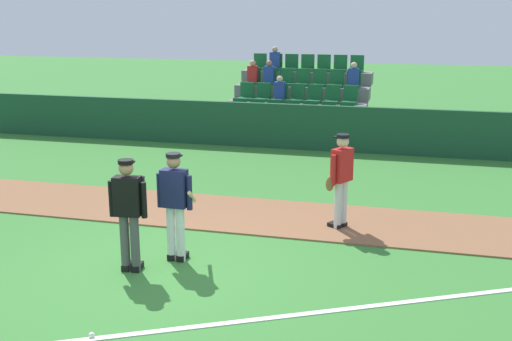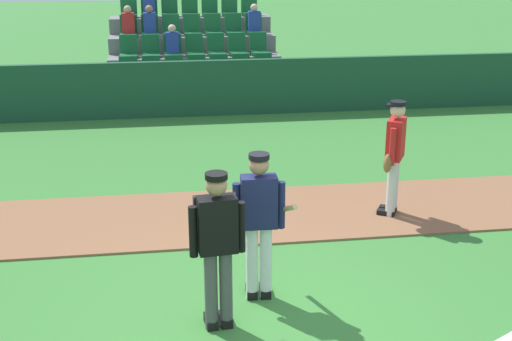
% 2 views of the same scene
% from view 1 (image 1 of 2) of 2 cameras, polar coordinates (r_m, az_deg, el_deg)
% --- Properties ---
extents(ground_plane, '(80.00, 80.00, 0.00)m').
position_cam_1_polar(ground_plane, '(9.85, -8.80, -9.06)').
color(ground_plane, '#387A33').
extents(infield_dirt_path, '(28.00, 2.15, 0.03)m').
position_cam_1_polar(infield_dirt_path, '(12.43, -3.44, -3.81)').
color(infield_dirt_path, brown).
rests_on(infield_dirt_path, ground).
extents(foul_line_chalk, '(10.60, 5.79, 0.01)m').
position_cam_1_polar(foul_line_chalk, '(8.71, 8.70, -12.29)').
color(foul_line_chalk, white).
rests_on(foul_line_chalk, ground).
extents(dugout_fence, '(20.00, 0.16, 1.29)m').
position_cam_1_polar(dugout_fence, '(18.07, 2.58, 4.03)').
color(dugout_fence, '#19472D').
rests_on(dugout_fence, ground).
extents(stadium_bleachers, '(4.45, 3.80, 2.70)m').
position_cam_1_polar(stadium_bleachers, '(20.29, 3.93, 5.43)').
color(stadium_bleachers, slate).
rests_on(stadium_bleachers, ground).
extents(batter_navy_jersey, '(0.68, 0.78, 1.76)m').
position_cam_1_polar(batter_navy_jersey, '(9.91, -7.34, -2.90)').
color(batter_navy_jersey, white).
rests_on(batter_navy_jersey, ground).
extents(umpire_home_plate, '(0.59, 0.33, 1.76)m').
position_cam_1_polar(umpire_home_plate, '(9.63, -11.49, -3.40)').
color(umpire_home_plate, '#4C4C4C').
rests_on(umpire_home_plate, ground).
extents(runner_red_jersey, '(0.47, 0.59, 1.76)m').
position_cam_1_polar(runner_red_jersey, '(11.38, 7.71, -0.67)').
color(runner_red_jersey, silver).
rests_on(runner_red_jersey, ground).
extents(baseball, '(0.07, 0.07, 0.07)m').
position_cam_1_polar(baseball, '(8.18, -14.68, -14.27)').
color(baseball, white).
rests_on(baseball, ground).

